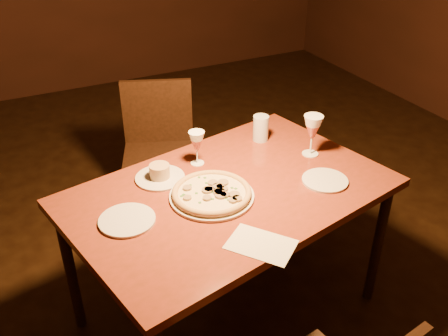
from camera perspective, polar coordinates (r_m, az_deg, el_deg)
name	(u,v)px	position (r m, az deg, el deg)	size (l,w,h in m)	color
dining_table	(230,201)	(2.17, 0.66, -3.84)	(1.50, 1.13, 0.73)	maroon
chair_far	(159,147)	(2.98, -7.43, 2.37)	(0.53, 0.53, 0.85)	black
pizza_plate	(212,193)	(2.07, -1.41, -2.91)	(0.35, 0.35, 0.04)	silver
ramekin_saucer	(160,174)	(2.21, -7.35, -0.73)	(0.22, 0.22, 0.07)	silver
wine_glass_far	(197,148)	(2.28, -3.11, 2.31)	(0.07, 0.07, 0.16)	#AE4F48
wine_glass_right	(312,135)	(2.38, 10.02, 3.69)	(0.09, 0.09, 0.20)	#AE4F48
water_tumbler	(261,128)	(2.50, 4.22, 4.57)	(0.08, 0.08, 0.13)	silver
side_plate_left	(127,220)	(1.98, -11.02, -5.86)	(0.22, 0.22, 0.01)	silver
side_plate_near	(325,180)	(2.23, 11.46, -1.40)	(0.20, 0.20, 0.01)	silver
menu_card	(261,244)	(1.84, 4.25, -8.70)	(0.16, 0.24, 0.00)	beige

